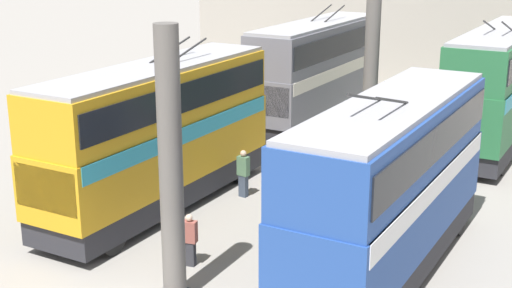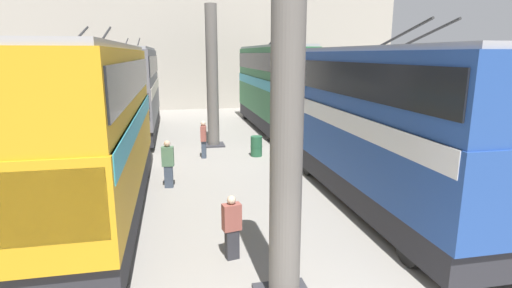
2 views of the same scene
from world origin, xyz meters
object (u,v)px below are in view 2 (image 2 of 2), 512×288
(person_by_right_row, at_px, (168,163))
(bus_left_near, at_px, (384,119))
(bus_right_mid, at_px, (92,122))
(person_aisle_midway, at_px, (204,138))
(bus_right_far, at_px, (133,86))
(bus_left_far, at_px, (272,82))
(oil_drum, at_px, (256,146))
(person_aisle_foreground, at_px, (232,226))

(person_by_right_row, bearing_deg, bus_left_near, -110.38)
(bus_right_mid, bearing_deg, person_aisle_midway, -29.64)
(bus_right_far, distance_m, person_by_right_row, 10.62)
(bus_left_far, height_order, bus_right_far, bus_left_far)
(bus_left_far, bearing_deg, person_by_right_row, 149.02)
(bus_left_far, bearing_deg, bus_right_far, 93.68)
(oil_drum, bearing_deg, bus_right_far, 42.77)
(person_aisle_midway, bearing_deg, bus_right_far, -51.30)
(bus_right_mid, relative_size, person_by_right_row, 6.02)
(person_by_right_row, xyz_separation_m, oil_drum, (3.80, -3.99, -0.44))
(bus_left_far, distance_m, bus_right_mid, 15.56)
(person_aisle_foreground, height_order, person_by_right_row, person_by_right_row)
(bus_right_mid, relative_size, bus_right_far, 1.03)
(bus_right_mid, bearing_deg, oil_drum, -44.63)
(bus_right_mid, bearing_deg, bus_left_far, -32.96)
(bus_right_far, xyz_separation_m, oil_drum, (-6.46, -5.97, -2.39))
(bus_left_near, bearing_deg, person_aisle_midway, 34.64)
(bus_left_far, relative_size, person_aisle_foreground, 6.93)
(person_aisle_foreground, xyz_separation_m, person_aisle_midway, (9.48, -0.07, 0.10))
(bus_left_far, height_order, oil_drum, bus_left_far)
(bus_right_far, distance_m, person_aisle_foreground, 16.28)
(bus_left_near, height_order, bus_left_far, bus_left_far)
(bus_left_near, bearing_deg, bus_right_mid, 83.82)
(bus_left_far, height_order, bus_right_mid, bus_left_far)
(bus_left_near, bearing_deg, oil_drum, 19.66)
(bus_right_mid, xyz_separation_m, person_aisle_midway, (6.21, -3.54, -1.91))
(bus_right_mid, xyz_separation_m, oil_drum, (6.05, -5.97, -2.35))
(person_aisle_midway, relative_size, oil_drum, 1.82)
(bus_right_far, relative_size, person_aisle_foreground, 6.51)
(person_aisle_midway, xyz_separation_m, person_by_right_row, (-3.96, 1.56, 0.00))
(bus_left_far, relative_size, person_aisle_midway, 6.25)
(oil_drum, bearing_deg, bus_left_far, -19.57)
(bus_left_far, relative_size, person_by_right_row, 6.24)
(person_aisle_foreground, height_order, person_aisle_midway, person_aisle_midway)
(person_aisle_foreground, xyz_separation_m, person_by_right_row, (5.52, 1.49, 0.10))
(bus_right_far, bearing_deg, person_aisle_foreground, -167.59)
(bus_left_near, relative_size, oil_drum, 10.61)
(oil_drum, bearing_deg, person_aisle_midway, 86.16)
(bus_right_mid, relative_size, oil_drum, 10.98)
(bus_left_far, distance_m, person_by_right_row, 12.76)
(bus_right_far, bearing_deg, bus_right_mid, -180.00)
(person_aisle_foreground, bearing_deg, bus_left_far, -28.92)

